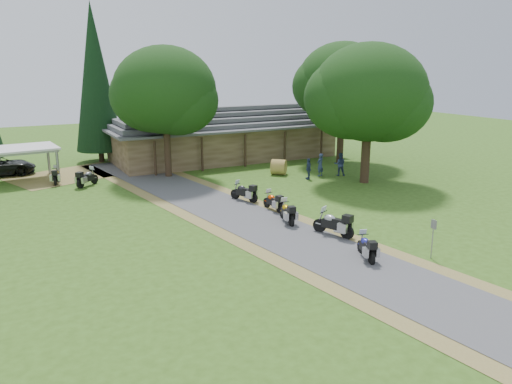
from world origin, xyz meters
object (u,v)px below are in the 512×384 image
motorcycle_row_c (287,211)px  motorcycle_row_e (244,191)px  carport (15,165)px  motorcycle_row_b (333,222)px  motorcycle_carport_b (87,177)px  hay_bale (279,167)px  motorcycle_row_a (366,246)px  motorcycle_row_d (273,201)px  motorcycle_carport_a (56,175)px  lodge (224,132)px

motorcycle_row_c → motorcycle_row_e: bearing=13.5°
carport → motorcycle_row_e: carport is taller
carport → motorcycle_row_b: 25.27m
motorcycle_carport_b → hay_bale: 14.68m
motorcycle_row_a → motorcycle_carport_b: size_ratio=0.90×
motorcycle_row_b → motorcycle_row_e: 8.29m
motorcycle_row_b → motorcycle_row_d: 5.52m
carport → hay_bale: size_ratio=4.87×
motorcycle_row_e → motorcycle_carport_a: (-10.16, 11.00, -0.01)m
motorcycle_row_a → motorcycle_carport_b: 22.31m
carport → motorcycle_row_d: (13.37, -15.66, -0.70)m
motorcycle_row_b → motorcycle_row_d: size_ratio=1.20×
motorcycle_row_a → motorcycle_row_c: bearing=23.3°
carport → motorcycle_row_e: size_ratio=3.14×
motorcycle_row_b → motorcycle_row_c: (-0.94, 3.03, -0.08)m
lodge → motorcycle_carport_b: lodge is taller
motorcycle_row_d → motorcycle_row_e: size_ratio=0.92×
motorcycle_row_d → motorcycle_row_e: motorcycle_row_e is taller
carport → motorcycle_row_d: carport is taller
motorcycle_row_e → hay_bale: bearing=-70.5°
motorcycle_row_b → hay_bale: (5.03, 14.06, -0.11)m
motorcycle_row_b → hay_bale: motorcycle_row_b is taller
motorcycle_carport_b → motorcycle_row_d: bearing=-94.2°
hay_bale → motorcycle_row_d: bearing=-122.5°
motorcycle_row_a → motorcycle_row_c: motorcycle_row_c is taller
carport → motorcycle_carport_b: carport is taller
lodge → motorcycle_row_d: (-4.55, -17.24, -1.85)m
motorcycle_carport_a → motorcycle_row_e: bearing=-125.1°
motorcycle_carport_b → motorcycle_row_c: bearing=-100.8°
motorcycle_row_b → motorcycle_carport_a: 22.25m
motorcycle_row_e → hay_bale: size_ratio=1.55×
lodge → motorcycle_row_d: bearing=-104.8°
motorcycle_row_d → hay_bale: (5.46, 8.55, 0.01)m
motorcycle_carport_b → lodge: bearing=-19.0°
carport → motorcycle_row_c: (12.85, -18.13, -0.65)m
motorcycle_row_b → motorcycle_row_c: 3.18m
motorcycle_carport_a → motorcycle_carport_b: motorcycle_carport_b is taller
motorcycle_row_a → motorcycle_row_d: 8.77m
motorcycle_row_d → motorcycle_row_e: 2.79m
motorcycle_row_d → hay_bale: size_ratio=1.43×
motorcycle_row_a → motorcycle_row_d: motorcycle_row_a is taller
motorcycle_row_e → motorcycle_carport_b: size_ratio=0.97×
motorcycle_carport_a → lodge: bearing=-64.9°
motorcycle_row_c → motorcycle_carport_a: size_ratio=1.01×
carport → hay_bale: carport is taller
motorcycle_row_a → motorcycle_row_b: motorcycle_row_b is taller
motorcycle_row_e → motorcycle_row_a: bearing=158.0°
motorcycle_row_a → motorcycle_carport_b: bearing=42.9°
motorcycle_row_d → hay_bale: 10.15m
motorcycle_row_b → hay_bale: bearing=-41.5°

